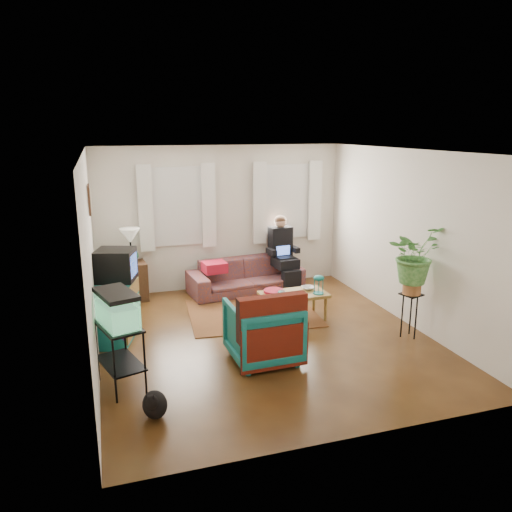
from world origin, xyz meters
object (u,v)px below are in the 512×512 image
object	(u,v)px
sofa	(246,271)
plant_stand	(410,315)
side_table	(133,281)
aquarium_stand	(120,356)
coffee_table	(293,306)
armchair	(263,328)
dresser	(116,310)

from	to	relation	value
sofa	plant_stand	size ratio (longest dim) A/B	3.16
sofa	side_table	world-z (taller)	sofa
aquarium_stand	coffee_table	distance (m)	3.00
sofa	armchair	xyz separation A→B (m)	(-0.56, -2.69, 0.03)
dresser	sofa	bearing A→B (deg)	49.03
armchair	plant_stand	size ratio (longest dim) A/B	1.33
aquarium_stand	armchair	xyz separation A→B (m)	(1.77, 0.19, 0.05)
armchair	dresser	bearing A→B (deg)	-37.77
aquarium_stand	armchair	size ratio (longest dim) A/B	0.89
dresser	plant_stand	xyz separation A→B (m)	(3.96, -1.20, -0.09)
dresser	armchair	bearing A→B (deg)	-18.39
sofa	aquarium_stand	distance (m)	3.70
side_table	dresser	xyz separation A→B (m)	(-0.34, -1.60, 0.08)
coffee_table	plant_stand	size ratio (longest dim) A/B	1.58
sofa	armchair	bearing A→B (deg)	-107.59
plant_stand	side_table	bearing A→B (deg)	142.22
side_table	dresser	world-z (taller)	dresser
aquarium_stand	plant_stand	world-z (taller)	aquarium_stand
sofa	coffee_table	xyz separation A→B (m)	(0.33, -1.50, -0.19)
armchair	plant_stand	world-z (taller)	armchair
dresser	aquarium_stand	bearing A→B (deg)	-73.12
armchair	side_table	bearing A→B (deg)	-65.80
side_table	armchair	size ratio (longest dim) A/B	0.77
aquarium_stand	sofa	bearing A→B (deg)	34.04
aquarium_stand	dresser	bearing A→B (deg)	72.56
armchair	aquarium_stand	bearing A→B (deg)	3.96
dresser	coffee_table	xyz separation A→B (m)	(2.65, -0.07, -0.20)
aquarium_stand	coffee_table	world-z (taller)	aquarium_stand
armchair	coffee_table	size ratio (longest dim) A/B	0.84
sofa	armchair	size ratio (longest dim) A/B	2.37
sofa	armchair	distance (m)	2.75
plant_stand	aquarium_stand	bearing A→B (deg)	-176.42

